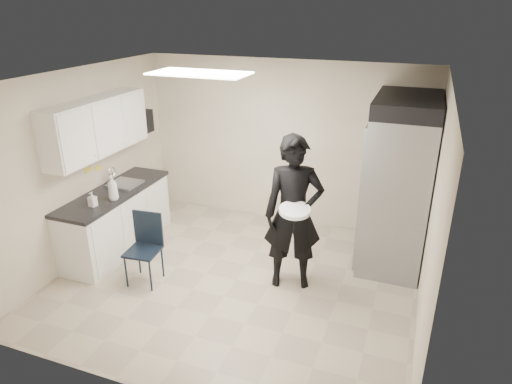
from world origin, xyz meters
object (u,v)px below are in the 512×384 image
at_px(lower_counter, 117,221).
at_px(folding_chair, 143,251).
at_px(man_tuxedo, 294,214).
at_px(commercial_fridge, 398,190).

xyz_separation_m(lower_counter, folding_chair, (0.86, -0.64, 0.02)).
bearing_deg(man_tuxedo, commercial_fridge, 25.04).
bearing_deg(folding_chair, man_tuxedo, 14.49).
height_order(commercial_fridge, man_tuxedo, commercial_fridge).
distance_m(lower_counter, folding_chair, 1.07).
distance_m(commercial_fridge, man_tuxedo, 1.57).
distance_m(folding_chair, man_tuxedo, 1.97).
height_order(lower_counter, man_tuxedo, man_tuxedo).
xyz_separation_m(commercial_fridge, man_tuxedo, (-1.14, -1.07, -0.07)).
xyz_separation_m(lower_counter, man_tuxedo, (2.64, 0.00, 0.55)).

